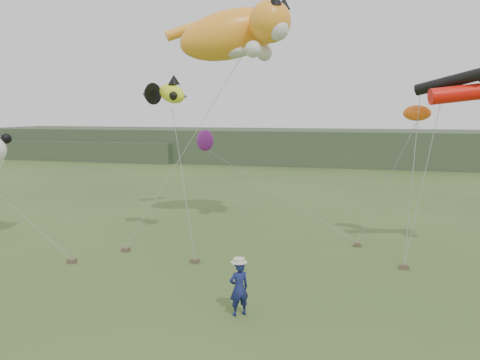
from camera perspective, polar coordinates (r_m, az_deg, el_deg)
name	(u,v)px	position (r m, az deg, el deg)	size (l,w,h in m)	color
ground	(207,310)	(15.38, -4.02, -15.47)	(120.00, 120.00, 0.00)	#385123
headland	(297,147)	(58.68, 6.93, 4.07)	(90.00, 13.00, 4.00)	#2D3D28
festival_attendant	(239,288)	(14.66, -0.13, -13.06)	(0.63, 0.41, 1.72)	navy
sandbag_anchors	(231,256)	(20.26, -1.12, -9.25)	(13.61, 5.71, 0.17)	brown
cat_kite	(239,33)	(24.41, -0.10, 17.54)	(7.12, 4.49, 3.62)	orange
fish_kite	(163,93)	(21.94, -9.36, 10.43)	(2.82, 1.82, 1.43)	yellow
tube_kites	(475,88)	(21.43, 26.69, 10.04)	(4.25, 2.12, 1.48)	black
misc_kites	(271,132)	(25.60, 3.81, 5.88)	(12.63, 5.12, 2.65)	orange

